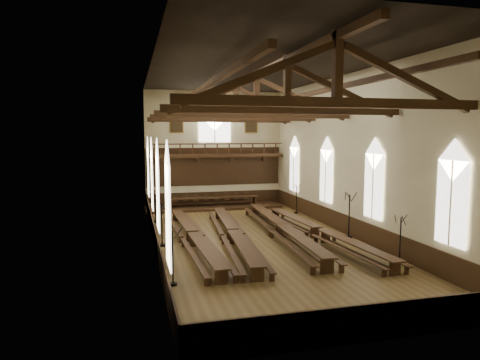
% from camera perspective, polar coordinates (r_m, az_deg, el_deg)
% --- Properties ---
extents(ground, '(26.00, 26.00, 0.00)m').
position_cam_1_polar(ground, '(25.81, 2.16, -7.96)').
color(ground, brown).
rests_on(ground, ground).
extents(room_walls, '(26.00, 26.00, 26.00)m').
position_cam_1_polar(room_walls, '(25.03, 2.22, 6.53)').
color(room_walls, beige).
rests_on(room_walls, ground).
extents(wainscot_band, '(12.00, 26.00, 1.20)m').
position_cam_1_polar(wainscot_band, '(25.67, 2.17, -6.66)').
color(wainscot_band, '#321F0F').
rests_on(wainscot_band, ground).
extents(side_windows, '(11.85, 19.80, 4.50)m').
position_cam_1_polar(side_windows, '(25.16, 2.20, 0.33)').
color(side_windows, white).
rests_on(side_windows, room_walls).
extents(end_window, '(2.80, 0.12, 3.80)m').
position_cam_1_polar(end_window, '(37.59, -3.40, 7.57)').
color(end_window, white).
rests_on(end_window, room_walls).
extents(minstrels_gallery, '(11.80, 1.24, 3.70)m').
position_cam_1_polar(minstrels_gallery, '(37.42, -3.30, 2.49)').
color(minstrels_gallery, '#3D2413').
rests_on(minstrels_gallery, room_walls).
extents(portraits, '(7.75, 0.09, 1.45)m').
position_cam_1_polar(portraits, '(37.59, -3.40, 7.38)').
color(portraits, brown).
rests_on(portraits, room_walls).
extents(roof_trusses, '(11.70, 25.70, 2.80)m').
position_cam_1_polar(roof_trusses, '(25.10, 2.24, 10.55)').
color(roof_trusses, '#3D2413').
rests_on(roof_trusses, room_walls).
extents(refectory_row_a, '(1.75, 14.48, 0.75)m').
position_cam_1_polar(refectory_row_a, '(24.81, -6.30, -7.27)').
color(refectory_row_a, '#3D2413').
rests_on(refectory_row_a, ground).
extents(refectory_row_b, '(2.14, 14.61, 0.76)m').
position_cam_1_polar(refectory_row_b, '(25.18, -0.85, -7.01)').
color(refectory_row_b, '#3D2413').
rests_on(refectory_row_b, ground).
extents(refectory_row_c, '(2.12, 15.17, 0.82)m').
position_cam_1_polar(refectory_row_c, '(26.56, 5.65, -6.25)').
color(refectory_row_c, '#3D2413').
rests_on(refectory_row_c, ground).
extents(refectory_row_d, '(1.97, 14.31, 0.73)m').
position_cam_1_polar(refectory_row_d, '(26.04, 10.61, -6.73)').
color(refectory_row_d, '#3D2413').
rests_on(refectory_row_d, ground).
extents(dais, '(11.40, 3.05, 0.20)m').
position_cam_1_polar(dais, '(36.55, -3.59, -3.60)').
color(dais, '#321F0F').
rests_on(dais, ground).
extents(high_table, '(7.92, 0.95, 0.74)m').
position_cam_1_polar(high_table, '(36.43, -3.60, -2.47)').
color(high_table, '#3D2413').
rests_on(high_table, dais).
extents(high_chairs, '(6.76, 0.47, 0.95)m').
position_cam_1_polar(high_chairs, '(37.20, -3.81, -2.47)').
color(high_chairs, '#3D2413').
rests_on(high_chairs, dais).
extents(candelabrum_left_near, '(0.66, 0.75, 2.45)m').
position_cam_1_polar(candelabrum_left_near, '(18.39, -8.95, -11.49)').
color(candelabrum_left_near, black).
rests_on(candelabrum_left_near, ground).
extents(candelabrum_left_mid, '(0.78, 0.73, 2.57)m').
position_cam_1_polar(candelabrum_left_mid, '(24.57, -10.36, -6.91)').
color(candelabrum_left_mid, black).
rests_on(candelabrum_left_mid, ground).
extents(candelabrum_left_far, '(0.74, 0.70, 2.45)m').
position_cam_1_polar(candelabrum_left_far, '(31.19, -11.22, -4.21)').
color(candelabrum_left_far, black).
rests_on(candelabrum_left_far, ground).
extents(candelabrum_right_near, '(0.72, 0.68, 2.38)m').
position_cam_1_polar(candelabrum_right_near, '(22.61, 20.54, -8.50)').
color(candelabrum_right_near, black).
rests_on(candelabrum_right_near, ground).
extents(candelabrum_right_mid, '(0.78, 0.87, 2.82)m').
position_cam_1_polar(candelabrum_right_mid, '(26.80, 14.31, -5.74)').
color(candelabrum_right_mid, black).
rests_on(candelabrum_right_mid, ground).
extents(candelabrum_right_far, '(0.64, 0.73, 2.36)m').
position_cam_1_polar(candelabrum_right_far, '(34.39, 7.53, -3.22)').
color(candelabrum_right_far, black).
rests_on(candelabrum_right_far, ground).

